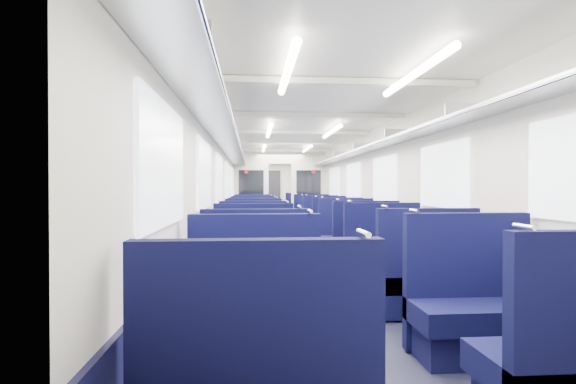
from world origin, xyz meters
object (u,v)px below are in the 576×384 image
Objects in this scene: seat_9 at (363,249)px; seat_10 at (253,241)px; seat_8 at (253,250)px; seat_17 at (318,224)px; seat_13 at (336,234)px; seat_19 at (312,221)px; seat_18 at (253,221)px; seat_7 at (385,261)px; end_door at (272,194)px; seat_4 at (254,285)px; seat_23 at (300,214)px; seat_11 at (347,240)px; seat_6 at (254,264)px; seat_14 at (253,229)px; seat_22 at (253,214)px; seat_12 at (253,234)px; seat_15 at (325,228)px; seat_2 at (255,317)px; seat_5 at (422,282)px; seat_21 at (304,216)px; seat_16 at (253,225)px; bulkhead at (280,189)px; seat_3 at (475,312)px; seat_20 at (253,216)px.

seat_9 is 2.02m from seat_10.
seat_17 is at bearing 70.18° from seat_8.
seat_13 and seat_19 have the same top height.
seat_7 is at bearing -76.40° from seat_18.
seat_4 is (-0.83, -14.92, -0.66)m from end_door.
seat_9 is at bearing 90.00° from seat_7.
seat_23 is at bearing 77.89° from seat_10.
seat_10 and seat_23 have the same top height.
seat_18 is (-1.66, 4.62, 0.00)m from seat_11.
seat_6 and seat_14 have the same top height.
seat_19 is at bearing -61.80° from seat_22.
seat_10 and seat_11 have the same top height.
seat_11 is 1.99m from seat_12.
seat_15 and seat_22 have the same top height.
seat_9 and seat_13 have the same top height.
seat_15 is (1.66, 6.87, 0.00)m from seat_2.
seat_5 is 1.00× the size of seat_12.
seat_2 is 1.00× the size of seat_21.
seat_23 is at bearing 90.00° from seat_7.
seat_16 is 1.00× the size of seat_21.
seat_7 is 1.00× the size of seat_8.
bulkhead is 2.51× the size of seat_15.
seat_17 is at bearing 90.00° from seat_15.
seat_17 and seat_18 have the same top height.
seat_13 is (0.00, 4.51, 0.00)m from seat_5.
seat_17 is at bearing -70.11° from bulkhead.
seat_15 is at bearing 76.42° from seat_2.
end_door is 1.80× the size of seat_5.
end_door is at bearing 102.60° from seat_23.
end_door is at bearing 94.56° from seat_13.
seat_9 is (1.66, -0.05, 0.00)m from seat_8.
seat_2 is 1.96m from seat_5.
seat_8 and seat_21 have the same top height.
seat_12 is 6.84m from seat_23.
seat_9 and seat_12 have the same top height.
seat_14 is at bearing 115.80° from seat_9.
seat_22 is (0.00, 5.44, 0.00)m from seat_14.
seat_5 is at bearing 90.00° from seat_3.
seat_23 is at bearing 81.58° from seat_4.
seat_15 is 1.97m from seat_16.
seat_10 is at bearing 145.16° from seat_9.
seat_11 is (1.66, 2.32, 0.00)m from seat_6.
seat_10 is 6.53m from seat_20.
seat_17 is (1.66, 1.22, 0.00)m from seat_14.
bulkhead is at bearing 70.76° from seat_16.
seat_5 is 4.87m from seat_12.
seat_12 is 1.66m from seat_13.
seat_3 is at bearing -90.00° from seat_23.
seat_19 is at bearing 54.76° from seat_14.
seat_11 and seat_14 have the same top height.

